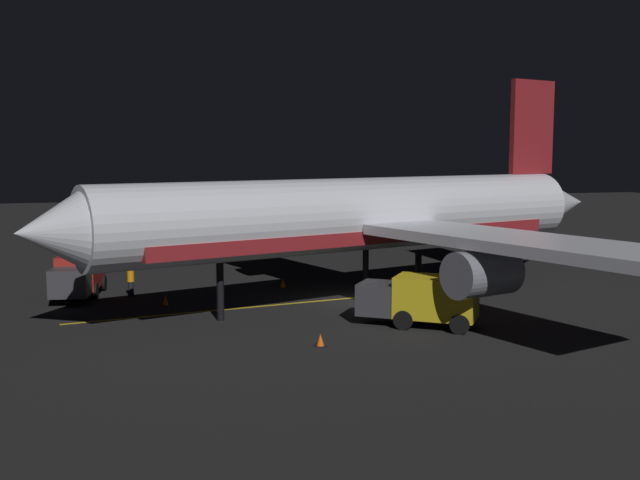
{
  "coord_description": "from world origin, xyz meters",
  "views": [
    {
      "loc": [
        -38.53,
        13.48,
        8.23
      ],
      "look_at": [
        0.0,
        2.0,
        3.5
      ],
      "focal_mm": 42.54,
      "sensor_mm": 36.0,
      "label": 1
    }
  ],
  "objects_px": {
    "baggage_truck": "(78,276)",
    "traffic_cone_near_right": "(320,340)",
    "catering_truck": "(423,301)",
    "ground_crew_worker": "(131,281)",
    "traffic_cone_near_left": "(283,283)",
    "traffic_cone_under_wing": "(165,301)",
    "airliner": "(365,217)"
  },
  "relations": [
    {
      "from": "airliner",
      "to": "traffic_cone_near_right",
      "type": "xyz_separation_m",
      "value": [
        -8.66,
        5.1,
        -4.39
      ]
    },
    {
      "from": "airliner",
      "to": "traffic_cone_near_right",
      "type": "height_order",
      "value": "airliner"
    },
    {
      "from": "catering_truck",
      "to": "traffic_cone_under_wing",
      "type": "relative_size",
      "value": 10.3
    },
    {
      "from": "catering_truck",
      "to": "traffic_cone_near_left",
      "type": "height_order",
      "value": "catering_truck"
    },
    {
      "from": "baggage_truck",
      "to": "traffic_cone_near_left",
      "type": "bearing_deg",
      "value": -91.83
    },
    {
      "from": "baggage_truck",
      "to": "traffic_cone_near_right",
      "type": "height_order",
      "value": "baggage_truck"
    },
    {
      "from": "catering_truck",
      "to": "traffic_cone_near_left",
      "type": "xyz_separation_m",
      "value": [
        11.8,
        3.9,
        -0.97
      ]
    },
    {
      "from": "ground_crew_worker",
      "to": "traffic_cone_near_right",
      "type": "height_order",
      "value": "ground_crew_worker"
    },
    {
      "from": "baggage_truck",
      "to": "catering_truck",
      "type": "height_order",
      "value": "same"
    },
    {
      "from": "ground_crew_worker",
      "to": "traffic_cone_near_left",
      "type": "bearing_deg",
      "value": -88.27
    },
    {
      "from": "traffic_cone_near_left",
      "to": "traffic_cone_under_wing",
      "type": "height_order",
      "value": "same"
    },
    {
      "from": "airliner",
      "to": "traffic_cone_under_wing",
      "type": "distance_m",
      "value": 11.65
    },
    {
      "from": "baggage_truck",
      "to": "ground_crew_worker",
      "type": "bearing_deg",
      "value": -102.87
    },
    {
      "from": "traffic_cone_near_left",
      "to": "traffic_cone_under_wing",
      "type": "bearing_deg",
      "value": 115.01
    },
    {
      "from": "catering_truck",
      "to": "traffic_cone_under_wing",
      "type": "distance_m",
      "value": 14.04
    },
    {
      "from": "traffic_cone_near_right",
      "to": "traffic_cone_under_wing",
      "type": "relative_size",
      "value": 1.0
    },
    {
      "from": "baggage_truck",
      "to": "catering_truck",
      "type": "distance_m",
      "value": 19.87
    },
    {
      "from": "airliner",
      "to": "baggage_truck",
      "type": "bearing_deg",
      "value": 69.3
    },
    {
      "from": "baggage_truck",
      "to": "traffic_cone_near_left",
      "type": "distance_m",
      "value": 11.85
    },
    {
      "from": "baggage_truck",
      "to": "traffic_cone_near_left",
      "type": "height_order",
      "value": "baggage_truck"
    },
    {
      "from": "ground_crew_worker",
      "to": "traffic_cone_near_left",
      "type": "xyz_separation_m",
      "value": [
        0.27,
        -8.97,
        -0.64
      ]
    },
    {
      "from": "traffic_cone_under_wing",
      "to": "traffic_cone_near_left",
      "type": "bearing_deg",
      "value": -64.99
    },
    {
      "from": "baggage_truck",
      "to": "traffic_cone_under_wing",
      "type": "relative_size",
      "value": 10.46
    },
    {
      "from": "catering_truck",
      "to": "traffic_cone_near_right",
      "type": "bearing_deg",
      "value": 110.99
    },
    {
      "from": "traffic_cone_near_right",
      "to": "ground_crew_worker",
      "type": "bearing_deg",
      "value": 27.58
    },
    {
      "from": "catering_truck",
      "to": "ground_crew_worker",
      "type": "relative_size",
      "value": 3.26
    },
    {
      "from": "catering_truck",
      "to": "traffic_cone_near_right",
      "type": "distance_m",
      "value": 6.19
    },
    {
      "from": "catering_truck",
      "to": "airliner",
      "type": "bearing_deg",
      "value": 5.36
    },
    {
      "from": "baggage_truck",
      "to": "traffic_cone_near_left",
      "type": "relative_size",
      "value": 10.46
    },
    {
      "from": "catering_truck",
      "to": "ground_crew_worker",
      "type": "distance_m",
      "value": 17.28
    },
    {
      "from": "airliner",
      "to": "catering_truck",
      "type": "height_order",
      "value": "airliner"
    },
    {
      "from": "traffic_cone_near_left",
      "to": "traffic_cone_near_right",
      "type": "xyz_separation_m",
      "value": [
        -13.99,
        1.8,
        0.0
      ]
    }
  ]
}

